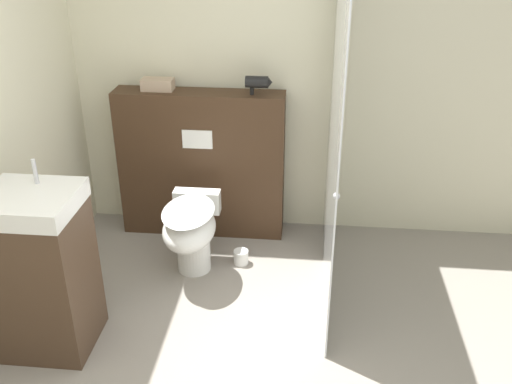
% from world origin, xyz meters
% --- Properties ---
extents(wall_back, '(8.00, 0.06, 2.50)m').
position_xyz_m(wall_back, '(0.00, 2.33, 1.25)').
color(wall_back, beige).
rests_on(wall_back, ground_plane).
extents(partition_panel, '(1.25, 0.24, 1.14)m').
position_xyz_m(partition_panel, '(-0.39, 2.14, 0.57)').
color(partition_panel, '#3D2819').
rests_on(partition_panel, ground_plane).
extents(shower_glass, '(0.04, 1.54, 2.16)m').
position_xyz_m(shower_glass, '(0.57, 1.53, 1.08)').
color(shower_glass, silver).
rests_on(shower_glass, ground_plane).
extents(toilet, '(0.35, 0.60, 0.53)m').
position_xyz_m(toilet, '(-0.36, 1.54, 0.34)').
color(toilet, white).
rests_on(toilet, ground_plane).
extents(sink_vanity, '(0.50, 0.46, 1.13)m').
position_xyz_m(sink_vanity, '(-1.04, 0.75, 0.50)').
color(sink_vanity, '#473323').
rests_on(sink_vanity, ground_plane).
extents(hair_drier, '(0.19, 0.08, 0.13)m').
position_xyz_m(hair_drier, '(0.04, 2.11, 1.23)').
color(hair_drier, black).
rests_on(hair_drier, partition_panel).
extents(folded_towel, '(0.23, 0.12, 0.08)m').
position_xyz_m(folded_towel, '(-0.69, 2.16, 1.18)').
color(folded_towel, tan).
rests_on(folded_towel, partition_panel).
extents(spare_toilet_roll, '(0.11, 0.11, 0.10)m').
position_xyz_m(spare_toilet_roll, '(-0.04, 1.68, 0.05)').
color(spare_toilet_roll, white).
rests_on(spare_toilet_roll, ground_plane).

